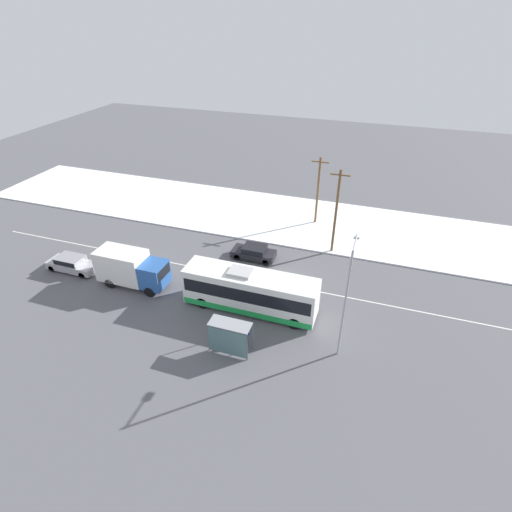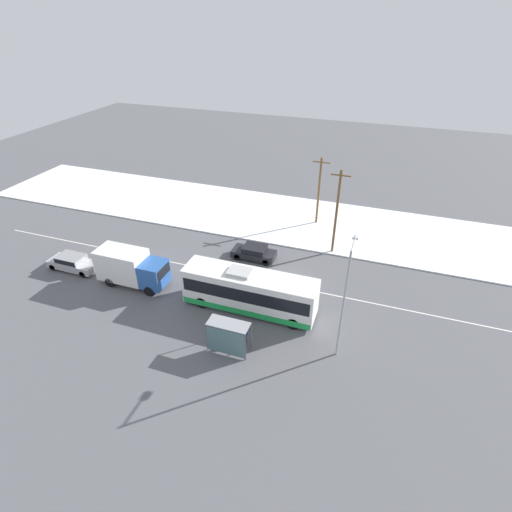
# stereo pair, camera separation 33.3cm
# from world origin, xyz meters

# --- Properties ---
(ground_plane) EXTENTS (120.00, 120.00, 0.00)m
(ground_plane) POSITION_xyz_m (0.00, 0.00, 0.00)
(ground_plane) COLOR #56565B
(snow_lot) EXTENTS (80.00, 12.01, 0.12)m
(snow_lot) POSITION_xyz_m (0.00, 12.32, 0.06)
(snow_lot) COLOR white
(snow_lot) RESTS_ON ground_plane
(lane_marking_center) EXTENTS (60.00, 0.12, 0.00)m
(lane_marking_center) POSITION_xyz_m (0.00, 0.00, 0.00)
(lane_marking_center) COLOR silver
(lane_marking_center) RESTS_ON ground_plane
(city_bus) EXTENTS (10.54, 2.57, 3.50)m
(city_bus) POSITION_xyz_m (-1.43, -3.93, 1.71)
(city_bus) COLOR white
(city_bus) RESTS_ON ground_plane
(box_truck) EXTENTS (6.10, 2.30, 3.19)m
(box_truck) POSITION_xyz_m (-12.16, -4.11, 1.74)
(box_truck) COLOR silver
(box_truck) RESTS_ON ground_plane
(sedan_car) EXTENTS (4.14, 1.80, 1.34)m
(sedan_car) POSITION_xyz_m (-3.58, 3.20, 0.74)
(sedan_car) COLOR black
(sedan_car) RESTS_ON ground_plane
(parked_car_near_truck) EXTENTS (4.64, 1.80, 1.42)m
(parked_car_near_truck) POSITION_xyz_m (-18.64, -4.00, 0.78)
(parked_car_near_truck) COLOR #9E9EA3
(parked_car_near_truck) RESTS_ON ground_plane
(pedestrian_at_stop) EXTENTS (0.58, 0.26, 1.61)m
(pedestrian_at_stop) POSITION_xyz_m (-0.51, -7.58, 0.99)
(pedestrian_at_stop) COLOR #23232D
(pedestrian_at_stop) RESTS_ON ground_plane
(bus_shelter) EXTENTS (2.91, 1.20, 2.40)m
(bus_shelter) POSITION_xyz_m (-1.23, -8.90, 1.68)
(bus_shelter) COLOR gray
(bus_shelter) RESTS_ON ground_plane
(streetlamp) EXTENTS (0.36, 2.57, 8.48)m
(streetlamp) POSITION_xyz_m (5.96, -6.16, 5.25)
(streetlamp) COLOR #9EA3A8
(streetlamp) RESTS_ON ground_plane
(utility_pole_roadside) EXTENTS (1.80, 0.24, 8.44)m
(utility_pole_roadside) POSITION_xyz_m (3.25, 6.87, 4.41)
(utility_pole_roadside) COLOR brown
(utility_pole_roadside) RESTS_ON ground_plane
(utility_pole_snowlot) EXTENTS (1.80, 0.24, 7.51)m
(utility_pole_snowlot) POSITION_xyz_m (0.48, 12.44, 3.94)
(utility_pole_snowlot) COLOR brown
(utility_pole_snowlot) RESTS_ON ground_plane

